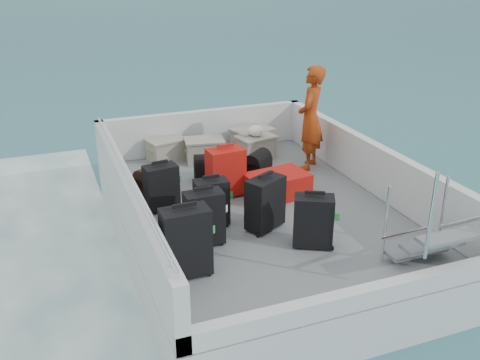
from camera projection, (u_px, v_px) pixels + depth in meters
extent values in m
plane|color=#16474F|center=(258.00, 246.00, 7.46)|extent=(160.00, 160.00, 0.00)
cube|color=silver|center=(258.00, 226.00, 7.35)|extent=(3.60, 5.00, 0.60)
cube|color=slate|center=(258.00, 206.00, 7.23)|extent=(3.30, 4.70, 0.02)
cube|color=silver|center=(128.00, 202.00, 6.51)|extent=(0.14, 5.00, 0.70)
cube|color=silver|center=(369.00, 165.00, 7.66)|extent=(0.14, 5.00, 0.70)
cube|color=silver|center=(203.00, 130.00, 9.18)|extent=(3.60, 0.14, 0.70)
cube|color=silver|center=(357.00, 298.00, 5.09)|extent=(3.60, 0.14, 0.20)
cylinder|color=silver|center=(125.00, 171.00, 6.36)|extent=(0.04, 4.80, 0.04)
cube|color=black|center=(186.00, 243.00, 5.51)|extent=(0.50, 0.29, 0.76)
cube|color=black|center=(204.00, 219.00, 6.13)|extent=(0.44, 0.26, 0.66)
cube|color=black|center=(161.00, 188.00, 7.01)|extent=(0.46, 0.31, 0.62)
cube|color=black|center=(212.00, 203.00, 6.58)|extent=(0.42, 0.26, 0.61)
cube|color=#B01A0D|center=(226.00, 173.00, 7.39)|extent=(0.52, 0.34, 0.69)
cube|color=black|center=(313.00, 222.00, 6.10)|extent=(0.52, 0.44, 0.62)
cube|color=black|center=(265.00, 204.00, 6.50)|extent=(0.55, 0.46, 0.67)
cube|color=#B01A0D|center=(277.00, 185.00, 7.45)|extent=(0.91, 0.66, 0.33)
cube|color=gray|center=(166.00, 150.00, 8.76)|extent=(0.65, 0.52, 0.34)
cube|color=gray|center=(204.00, 151.00, 8.70)|extent=(0.65, 0.50, 0.36)
cube|color=gray|center=(256.00, 148.00, 8.87)|extent=(0.64, 0.51, 0.35)
cube|color=gray|center=(252.00, 141.00, 9.16)|extent=(0.71, 0.58, 0.38)
ellipsoid|color=yellow|center=(266.00, 142.00, 9.32)|extent=(0.28, 0.26, 0.22)
ellipsoid|color=white|center=(256.00, 133.00, 8.77)|extent=(0.24, 0.24, 0.18)
imported|color=#DD4914|center=(311.00, 118.00, 8.23)|extent=(0.69, 0.70, 1.62)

